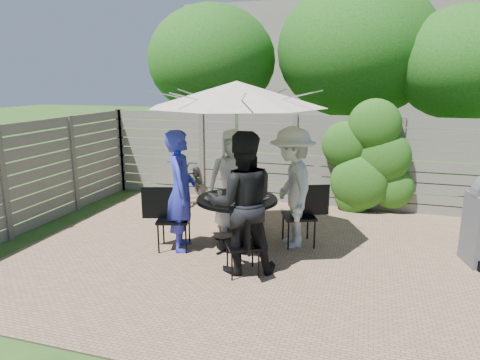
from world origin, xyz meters
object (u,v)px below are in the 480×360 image
(glass_right, at_px, (253,191))
(bicycle, at_px, (191,179))
(chair_back, at_px, (233,211))
(person_right, at_px, (292,188))
(person_back, at_px, (233,180))
(chair_left, at_px, (173,231))
(glass_front, at_px, (246,198))
(coffee_cup, at_px, (242,190))
(plate_right, at_px, (261,196))
(plate_back, at_px, (235,190))
(person_left, at_px, (181,191))
(plate_left, at_px, (213,197))
(person_front, at_px, (242,203))
(chair_front, at_px, (243,257))
(chair_right, at_px, (299,227))
(plate_front, at_px, (239,203))
(umbrella, at_px, (237,94))
(patio_table, at_px, (237,213))
(syrup_jug, at_px, (233,192))

(glass_right, xyz_separation_m, bicycle, (-1.89, 1.97, -0.38))
(chair_back, height_order, person_right, person_right)
(person_back, height_order, chair_left, person_back)
(glass_front, relative_size, coffee_cup, 1.17)
(chair_back, xyz_separation_m, plate_right, (0.69, -0.76, 0.54))
(chair_back, relative_size, person_back, 0.52)
(plate_back, bearing_deg, glass_right, -22.69)
(person_left, bearing_deg, plate_left, -90.00)
(person_front, xyz_separation_m, coffee_cup, (-0.30, 1.01, -0.10))
(coffee_cup, bearing_deg, plate_left, -132.63)
(chair_front, relative_size, bicycle, 0.47)
(plate_left, xyz_separation_m, glass_front, (0.53, -0.07, 0.05))
(chair_right, relative_size, plate_left, 3.70)
(person_front, distance_m, coffee_cup, 1.06)
(plate_left, bearing_deg, person_back, 88.36)
(person_left, relative_size, plate_front, 6.99)
(coffee_cup, bearing_deg, umbrella, -92.63)
(glass_front, relative_size, bicycle, 0.08)
(umbrella, relative_size, bicycle, 1.86)
(plate_left, distance_m, glass_front, 0.53)
(person_right, height_order, plate_front, person_right)
(plate_back, bearing_deg, person_front, -68.19)
(chair_right, relative_size, coffee_cup, 8.01)
(patio_table, relative_size, glass_front, 11.12)
(plate_front, bearing_deg, glass_right, 82.63)
(plate_back, xyz_separation_m, plate_left, (-0.20, -0.47, 0.00))
(umbrella, distance_m, glass_front, 1.48)
(glass_front, relative_size, glass_right, 1.00)
(plate_back, bearing_deg, syrup_jug, -79.14)
(chair_left, relative_size, coffee_cup, 8.10)
(person_right, bearing_deg, glass_right, -100.42)
(chair_left, xyz_separation_m, person_right, (1.67, 0.67, 0.63))
(person_left, distance_m, person_right, 1.66)
(plate_left, relative_size, syrup_jug, 1.62)
(plate_right, bearing_deg, chair_left, -158.25)
(plate_right, distance_m, syrup_jug, 0.43)
(chair_left, relative_size, plate_left, 3.74)
(glass_front, height_order, bicycle, bicycle)
(patio_table, relative_size, person_right, 0.84)
(person_right, height_order, bicycle, person_right)
(coffee_cup, bearing_deg, person_back, 121.12)
(plate_back, bearing_deg, chair_right, 1.39)
(person_left, distance_m, plate_back, 0.91)
(patio_table, distance_m, person_back, 0.89)
(glass_front, bearing_deg, chair_back, 116.63)
(chair_back, bearing_deg, chair_left, -38.66)
(chair_back, distance_m, plate_right, 1.16)
(bicycle, bearing_deg, plate_left, -63.56)
(person_front, xyz_separation_m, glass_right, (-0.11, 0.96, -0.09))
(chair_back, distance_m, plate_left, 1.16)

